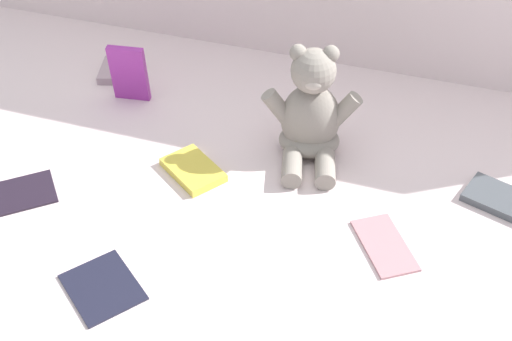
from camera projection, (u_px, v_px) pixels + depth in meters
The scene contains 9 objects.
ground_plane at pixel (264, 177), 1.24m from camera, with size 3.20×3.20×0.00m, color silver.
teddy_bear at pixel (311, 116), 1.24m from camera, with size 0.19×0.18×0.23m.
book_case_0 at pixel (129, 74), 1.39m from camera, with size 0.08×0.01×0.13m, color purple.
book_case_1 at pixel (385, 244), 1.10m from camera, with size 0.07×0.13×0.01m, color #B47D84.
book_case_2 at pixel (23, 192), 1.20m from camera, with size 0.09×0.11×0.01m, color black.
book_case_4 at pixel (193, 170), 1.24m from camera, with size 0.08×0.12×0.02m, color gold.
book_case_5 at pixel (501, 199), 1.18m from camera, with size 0.08×0.12×0.01m, color #4A4F55.
book_case_6 at pixel (119, 70), 1.51m from camera, with size 0.08×0.10×0.02m, color #A28D95.
book_case_8 at pixel (102, 286), 1.04m from camera, with size 0.10×0.12×0.01m, color #1C1D30.
Camera 1 is at (0.28, -0.90, 0.81)m, focal length 47.09 mm.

